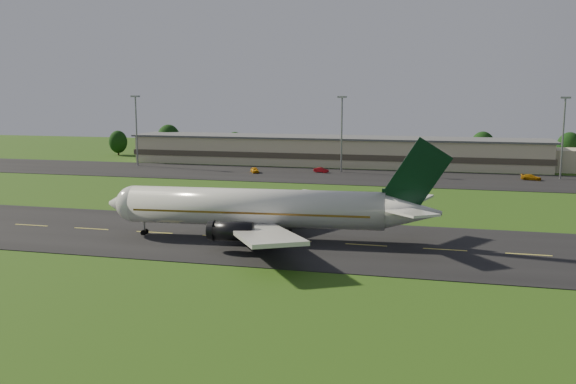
% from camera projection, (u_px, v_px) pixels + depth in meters
% --- Properties ---
extents(ground, '(360.00, 360.00, 0.00)m').
position_uv_depth(ground, '(221.00, 237.00, 97.09)').
color(ground, '#1E4310').
rests_on(ground, ground).
extents(taxiway, '(220.00, 30.00, 0.10)m').
position_uv_depth(taxiway, '(221.00, 237.00, 97.08)').
color(taxiway, black).
rests_on(taxiway, ground).
extents(apron, '(260.00, 30.00, 0.10)m').
position_uv_depth(apron, '(317.00, 175.00, 166.00)').
color(apron, black).
rests_on(apron, ground).
extents(airliner, '(51.28, 42.04, 15.57)m').
position_uv_depth(airliner, '(261.00, 209.00, 94.88)').
color(airliner, silver).
rests_on(airliner, ground).
extents(terminal, '(145.00, 16.00, 8.40)m').
position_uv_depth(terminal, '(355.00, 152.00, 186.97)').
color(terminal, beige).
rests_on(terminal, ground).
extents(light_mast_west, '(2.40, 1.20, 20.35)m').
position_uv_depth(light_mast_west, '(136.00, 122.00, 184.95)').
color(light_mast_west, gray).
rests_on(light_mast_west, ground).
extents(light_mast_centre, '(2.40, 1.20, 20.35)m').
position_uv_depth(light_mast_centre, '(342.00, 125.00, 170.43)').
color(light_mast_centre, gray).
rests_on(light_mast_centre, ground).
extents(light_mast_east, '(2.40, 1.20, 20.35)m').
position_uv_depth(light_mast_east, '(563.00, 128.00, 157.13)').
color(light_mast_east, gray).
rests_on(light_mast_east, ground).
extents(tree_line, '(199.05, 10.30, 10.72)m').
position_uv_depth(tree_line, '(431.00, 147.00, 191.02)').
color(tree_line, black).
rests_on(tree_line, ground).
extents(service_vehicle_a, '(3.54, 4.60, 1.46)m').
position_uv_depth(service_vehicle_a, '(255.00, 170.00, 170.80)').
color(service_vehicle_a, orange).
rests_on(service_vehicle_a, apron).
extents(service_vehicle_b, '(4.25, 2.45, 1.32)m').
position_uv_depth(service_vehicle_b, '(321.00, 170.00, 171.21)').
color(service_vehicle_b, maroon).
rests_on(service_vehicle_b, apron).
extents(service_vehicle_c, '(3.28, 4.72, 1.20)m').
position_uv_depth(service_vehicle_c, '(406.00, 177.00, 158.49)').
color(service_vehicle_c, silver).
rests_on(service_vehicle_c, apron).
extents(service_vehicle_d, '(5.11, 2.99, 1.39)m').
position_uv_depth(service_vehicle_d, '(531.00, 177.00, 156.96)').
color(service_vehicle_d, '#C4820B').
rests_on(service_vehicle_d, apron).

